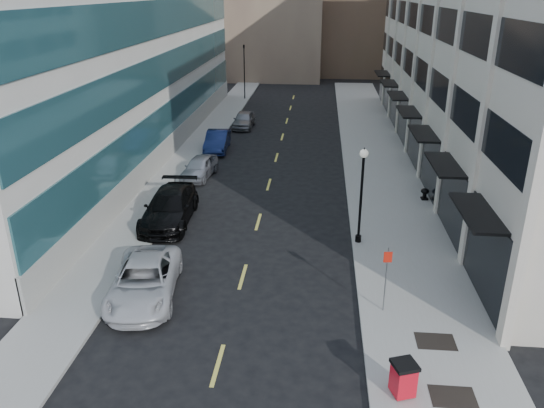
% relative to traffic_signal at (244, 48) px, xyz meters
% --- Properties ---
extents(ground, '(160.00, 160.00, 0.00)m').
position_rel_traffic_signal_xyz_m(ground, '(5.50, -48.00, -5.72)').
color(ground, black).
rests_on(ground, ground).
extents(sidewalk_right, '(5.00, 80.00, 0.15)m').
position_rel_traffic_signal_xyz_m(sidewalk_right, '(13.00, -28.00, -5.64)').
color(sidewalk_right, gray).
rests_on(sidewalk_right, ground).
extents(sidewalk_left, '(3.00, 80.00, 0.15)m').
position_rel_traffic_signal_xyz_m(sidewalk_left, '(-1.00, -28.00, -5.64)').
color(sidewalk_left, gray).
rests_on(sidewalk_left, ground).
extents(building_right, '(15.30, 46.50, 18.25)m').
position_rel_traffic_signal_xyz_m(building_right, '(22.44, -21.01, 3.28)').
color(building_right, beige).
rests_on(building_right, ground).
extents(building_left, '(16.14, 46.00, 20.00)m').
position_rel_traffic_signal_xyz_m(building_left, '(-10.45, -21.00, 4.27)').
color(building_left, silver).
rests_on(building_left, ground).
extents(skyline_stone, '(10.00, 14.00, 20.00)m').
position_rel_traffic_signal_xyz_m(skyline_stone, '(23.50, 18.00, 4.28)').
color(skyline_stone, beige).
rests_on(skyline_stone, ground).
extents(grate_mid, '(1.40, 1.00, 0.01)m').
position_rel_traffic_signal_xyz_m(grate_mid, '(13.10, -47.00, -5.56)').
color(grate_mid, black).
rests_on(grate_mid, sidewalk_right).
extents(grate_far, '(1.40, 1.00, 0.01)m').
position_rel_traffic_signal_xyz_m(grate_far, '(13.10, -44.20, -5.56)').
color(grate_far, black).
rests_on(grate_far, sidewalk_right).
extents(road_centerline, '(0.15, 68.20, 0.01)m').
position_rel_traffic_signal_xyz_m(road_centerline, '(5.50, -31.00, -5.71)').
color(road_centerline, '#D8CC4C').
rests_on(road_centerline, ground).
extents(traffic_signal, '(0.66, 0.66, 6.98)m').
position_rel_traffic_signal_xyz_m(traffic_signal, '(0.00, 0.00, 0.00)').
color(traffic_signal, black).
rests_on(traffic_signal, ground).
extents(car_white_van, '(3.30, 5.86, 1.54)m').
position_rel_traffic_signal_xyz_m(car_white_van, '(1.71, -42.00, -4.95)').
color(car_white_van, silver).
rests_on(car_white_van, ground).
extents(car_black_pickup, '(2.68, 6.09, 1.74)m').
position_rel_traffic_signal_xyz_m(car_black_pickup, '(0.70, -34.44, -4.85)').
color(car_black_pickup, black).
rests_on(car_black_pickup, ground).
extents(car_silver_sedan, '(2.16, 4.36, 1.43)m').
position_rel_traffic_signal_xyz_m(car_silver_sedan, '(0.70, -27.00, -5.00)').
color(car_silver_sedan, '#9C9DA4').
rests_on(car_silver_sedan, ground).
extents(car_blue_sedan, '(1.89, 4.77, 1.55)m').
position_rel_traffic_signal_xyz_m(car_blue_sedan, '(0.70, -20.56, -4.95)').
color(car_blue_sedan, '#141F4D').
rests_on(car_blue_sedan, ground).
extents(car_grey_sedan, '(1.84, 4.37, 1.48)m').
position_rel_traffic_signal_xyz_m(car_grey_sedan, '(1.74, -13.00, -4.98)').
color(car_grey_sedan, gray).
rests_on(car_grey_sedan, ground).
extents(trash_bin, '(0.92, 0.92, 1.18)m').
position_rel_traffic_signal_xyz_m(trash_bin, '(11.53, -47.00, -4.93)').
color(trash_bin, red).
rests_on(trash_bin, sidewalk_right).
extents(lamppost, '(0.41, 0.41, 4.91)m').
position_rel_traffic_signal_xyz_m(lamppost, '(10.80, -36.27, -2.69)').
color(lamppost, black).
rests_on(lamppost, sidewalk_right).
extents(sign_post, '(0.32, 0.07, 2.76)m').
position_rel_traffic_signal_xyz_m(sign_post, '(11.42, -42.33, -3.82)').
color(sign_post, slate).
rests_on(sign_post, sidewalk_right).
extents(urn_planter, '(0.50, 0.50, 0.69)m').
position_rel_traffic_signal_xyz_m(urn_planter, '(15.10, -30.11, -5.15)').
color(urn_planter, black).
rests_on(urn_planter, sidewalk_right).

